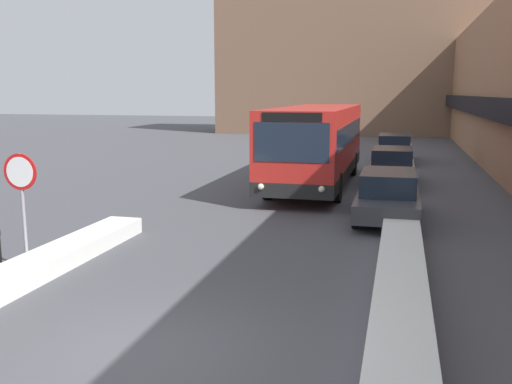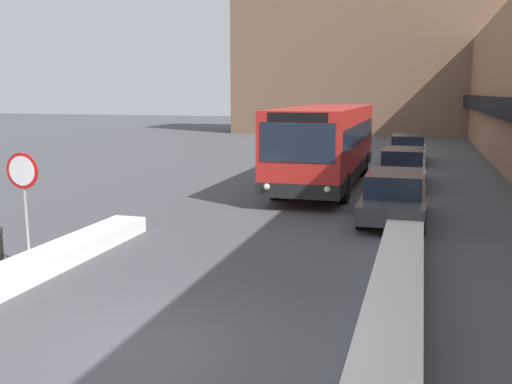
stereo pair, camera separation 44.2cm
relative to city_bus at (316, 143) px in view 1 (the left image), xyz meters
The scene contains 9 objects.
ground_plane 15.69m from the city_bus, 90.95° to the right, with size 160.00×160.00×0.00m, color #47474C.
building_backdrop_far 31.69m from the city_bus, 90.47° to the left, with size 26.00×8.00×12.55m.
snow_bank_left 14.04m from the city_bus, 106.05° to the right, with size 0.90×9.10×0.39m.
snow_bank_right 13.72m from the city_bus, 75.82° to the right, with size 0.90×10.72×0.51m.
city_bus is the anchor object (origin of this frame).
parked_car_front 6.38m from the city_bus, 62.18° to the right, with size 1.82×4.49×1.42m.
parked_car_middle 3.34m from the city_bus, 22.90° to the left, with size 1.83×4.68×1.47m.
parked_car_back 9.80m from the city_bus, 72.44° to the left, with size 1.89×4.85×1.46m.
stop_sign 13.23m from the city_bus, 109.06° to the right, with size 0.76×0.08×2.47m.
Camera 1 is at (3.47, -6.95, 3.70)m, focal length 40.00 mm.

